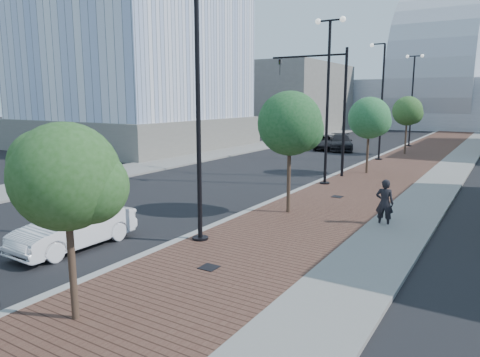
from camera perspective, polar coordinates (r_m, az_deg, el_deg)
The scene contains 22 objects.
sidewalk at distance 42.59m, azimuth 23.23°, elevation 2.85°, with size 7.00×140.00×0.12m, color #4C2D23.
concrete_strip at distance 42.30m, azimuth 26.84°, elevation 2.53°, with size 2.40×140.00×0.13m, color slate.
curb at distance 43.23m, azimuth 18.64°, elevation 3.25°, with size 0.30×140.00×0.14m, color gray.
west_sidewalk at distance 47.80m, azimuth 3.26°, elevation 4.39°, with size 4.00×140.00×0.12m, color slate.
white_sedan at distance 15.86m, azimuth -20.59°, elevation -5.93°, with size 1.50×4.29×1.41m, color white.
dark_car_mid at distance 44.55m, azimuth 11.21°, elevation 4.61°, with size 2.34×5.07×1.41m, color black.
dark_car_far at distance 44.04m, azimuth 12.88°, elevation 4.56°, with size 2.14×5.27×1.53m, color black.
pedestrian at distance 18.10m, azimuth 18.15°, elevation -3.04°, with size 0.69×0.45×1.89m, color black.
streetlight_1 at distance 14.94m, azimuth -5.75°, elevation 7.88°, with size 1.44×0.56×9.21m.
streetlight_2 at distance 25.49m, azimuth 11.22°, elevation 9.79°, with size 1.72×0.56×9.28m.
streetlight_3 at distance 37.01m, azimuth 17.62°, elevation 8.86°, with size 1.44×0.56×9.21m.
streetlight_4 at distance 48.71m, azimuth 21.29°, elevation 9.43°, with size 1.72×0.56×9.28m.
traffic_mast at distance 28.62m, azimuth 11.66°, elevation 10.13°, with size 5.09×0.20×8.00m.
tree_0 at distance 9.98m, azimuth -21.28°, elevation 0.16°, with size 2.36×2.31×4.49m.
tree_1 at distance 18.68m, azimuth 6.61°, elevation 7.03°, with size 2.70×2.70×5.28m.
tree_2 at distance 29.98m, azimuth 16.43°, elevation 7.49°, with size 2.69×2.69×5.07m.
tree_3 at distance 41.67m, azimuth 20.86°, elevation 8.13°, with size 2.57×2.56×5.17m.
tower_podium at distance 47.79m, azimuth -13.19°, elevation 5.87°, with size 19.00×19.00×3.00m, color slate.
convention_center at distance 87.65m, azimuth 24.38°, elevation 10.07°, with size 50.00×30.00×50.00m.
commercial_block_nw at distance 68.56m, azimuth 6.13°, elevation 10.26°, with size 14.00×20.00×10.00m, color #67645D.
utility_cover_1 at distance 13.10m, azimuth -4.01°, elevation -11.35°, with size 0.50×0.50×0.02m, color black.
utility_cover_2 at distance 22.58m, azimuth 12.42°, elevation -2.30°, with size 0.50×0.50×0.02m, color black.
Camera 1 is at (9.52, -1.88, 4.95)m, focal length 33.08 mm.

